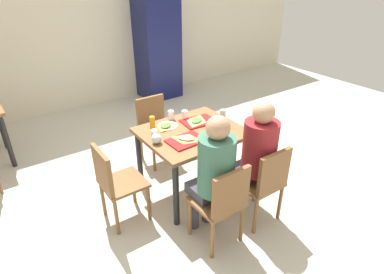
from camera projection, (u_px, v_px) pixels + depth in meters
ground_plane at (192, 189)px, 3.71m from camera, size 10.00×10.00×0.02m
back_wall at (82, 25)px, 5.35m from camera, size 10.00×0.10×2.80m
main_table at (192, 139)px, 3.40m from camera, size 1.02×0.87×0.75m
chair_near_left at (223, 201)px, 2.75m from camera, size 0.40×0.40×0.84m
chair_near_right at (264, 181)px, 3.01m from camera, size 0.40×0.40×0.84m
chair_far_side at (155, 125)px, 4.07m from camera, size 0.40×0.40×0.84m
chair_left_end at (114, 180)px, 3.02m from camera, size 0.40×0.40×0.84m
person_in_red at (213, 170)px, 2.74m from camera, size 0.32×0.42×1.25m
person_in_brown_jacket at (256, 152)px, 3.00m from camera, size 0.32×0.42×1.25m
tray_red_near at (186, 141)px, 3.15m from camera, size 0.37×0.27×0.02m
tray_red_far at (198, 121)px, 3.53m from camera, size 0.38×0.29×0.02m
paper_plate_center at (167, 126)px, 3.44m from camera, size 0.22×0.22×0.01m
paper_plate_near_edge at (218, 135)px, 3.25m from camera, size 0.22×0.22×0.01m
pizza_slice_a at (186, 138)px, 3.15m from camera, size 0.27×0.28×0.02m
pizza_slice_b at (196, 120)px, 3.52m from camera, size 0.29×0.28×0.02m
pizza_slice_c at (166, 126)px, 3.42m from camera, size 0.25×0.25×0.02m
pizza_slice_d at (221, 134)px, 3.25m from camera, size 0.24×0.23×0.02m
plastic_cup_a at (171, 115)px, 3.58m from camera, size 0.07×0.07×0.10m
plastic_cup_b at (216, 140)px, 3.07m from camera, size 0.07×0.07×0.10m
plastic_cup_c at (154, 135)px, 3.17m from camera, size 0.07×0.07×0.10m
plastic_cup_d at (185, 115)px, 3.58m from camera, size 0.07×0.07×0.10m
soda_can at (223, 115)px, 3.56m from camera, size 0.07×0.07×0.12m
condiment_bottle at (152, 124)px, 3.32m from camera, size 0.06×0.06×0.16m
foil_bundle at (156, 139)px, 3.09m from camera, size 0.10×0.10×0.10m
drink_fridge at (157, 47)px, 5.93m from camera, size 0.70×0.60×1.90m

